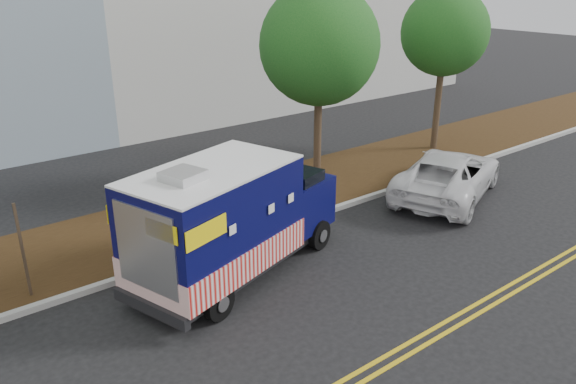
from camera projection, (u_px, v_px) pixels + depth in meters
ground at (235, 275)px, 13.81m from camera, size 120.00×120.00×0.00m
curb at (206, 251)px, 14.81m from camera, size 120.00×0.18×0.15m
mulch_strip at (169, 225)px, 16.35m from camera, size 120.00×4.00×0.15m
centerline_near at (363, 369)px, 10.55m from camera, size 120.00×0.10×0.01m
centerline_far at (373, 376)px, 10.37m from camera, size 120.00×0.10×0.01m
tree_c at (319, 45)px, 17.99m from camera, size 3.90×3.90×6.69m
tree_d at (445, 32)px, 21.47m from camera, size 3.35×3.35×6.45m
sign_post at (23, 254)px, 12.30m from camera, size 0.06×0.06×2.40m
food_truck at (229, 223)px, 13.29m from camera, size 6.26×3.75×3.11m
white_car at (448, 174)px, 18.36m from camera, size 5.97×4.33×1.51m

